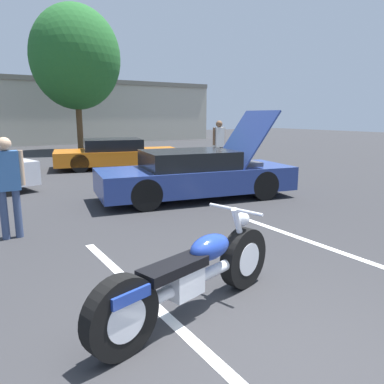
{
  "coord_description": "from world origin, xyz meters",
  "views": [
    {
      "loc": [
        -1.98,
        -1.81,
        1.99
      ],
      "look_at": [
        1.1,
        3.03,
        0.8
      ],
      "focal_mm": 35.0,
      "sensor_mm": 36.0,
      "label": 1
    }
  ],
  "objects_px": {
    "spectator_near_motorcycle": "(219,141)",
    "motorcycle": "(192,276)",
    "show_car_hood_open": "(197,174)",
    "parked_car_right_row": "(117,154)",
    "tree_background": "(76,58)",
    "spectator_by_show_car": "(8,180)"
  },
  "relations": [
    {
      "from": "parked_car_right_row",
      "to": "spectator_near_motorcycle",
      "type": "xyz_separation_m",
      "value": [
        2.74,
        -2.82,
        0.54
      ]
    },
    {
      "from": "show_car_hood_open",
      "to": "parked_car_right_row",
      "type": "height_order",
      "value": "show_car_hood_open"
    },
    {
      "from": "motorcycle",
      "to": "spectator_near_motorcycle",
      "type": "relative_size",
      "value": 1.36
    },
    {
      "from": "tree_background",
      "to": "show_car_hood_open",
      "type": "distance_m",
      "value": 14.03
    },
    {
      "from": "spectator_near_motorcycle",
      "to": "parked_car_right_row",
      "type": "bearing_deg",
      "value": 134.16
    },
    {
      "from": "motorcycle",
      "to": "parked_car_right_row",
      "type": "height_order",
      "value": "parked_car_right_row"
    },
    {
      "from": "show_car_hood_open",
      "to": "parked_car_right_row",
      "type": "xyz_separation_m",
      "value": [
        0.37,
        6.12,
        -0.05
      ]
    },
    {
      "from": "spectator_near_motorcycle",
      "to": "motorcycle",
      "type": "bearing_deg",
      "value": -128.04
    },
    {
      "from": "show_car_hood_open",
      "to": "spectator_near_motorcycle",
      "type": "height_order",
      "value": "show_car_hood_open"
    },
    {
      "from": "motorcycle",
      "to": "spectator_near_motorcycle",
      "type": "distance_m",
      "value": 9.94
    },
    {
      "from": "show_car_hood_open",
      "to": "parked_car_right_row",
      "type": "distance_m",
      "value": 6.13
    },
    {
      "from": "spectator_by_show_car",
      "to": "spectator_near_motorcycle",
      "type": "bearing_deg",
      "value": 29.91
    },
    {
      "from": "motorcycle",
      "to": "parked_car_right_row",
      "type": "xyz_separation_m",
      "value": [
        3.38,
        10.63,
        0.11
      ]
    },
    {
      "from": "show_car_hood_open",
      "to": "parked_car_right_row",
      "type": "bearing_deg",
      "value": 97.55
    },
    {
      "from": "tree_background",
      "to": "parked_car_right_row",
      "type": "bearing_deg",
      "value": -95.66
    },
    {
      "from": "motorcycle",
      "to": "parked_car_right_row",
      "type": "distance_m",
      "value": 11.15
    },
    {
      "from": "tree_background",
      "to": "parked_car_right_row",
      "type": "distance_m",
      "value": 8.44
    },
    {
      "from": "motorcycle",
      "to": "spectator_near_motorcycle",
      "type": "height_order",
      "value": "spectator_near_motorcycle"
    },
    {
      "from": "motorcycle",
      "to": "parked_car_right_row",
      "type": "bearing_deg",
      "value": 57.31
    },
    {
      "from": "show_car_hood_open",
      "to": "spectator_by_show_car",
      "type": "xyz_separation_m",
      "value": [
        -4.19,
        -0.89,
        0.39
      ]
    },
    {
      "from": "motorcycle",
      "to": "spectator_by_show_car",
      "type": "xyz_separation_m",
      "value": [
        -1.18,
        3.62,
        0.56
      ]
    },
    {
      "from": "tree_background",
      "to": "show_car_hood_open",
      "type": "height_order",
      "value": "tree_background"
    }
  ]
}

